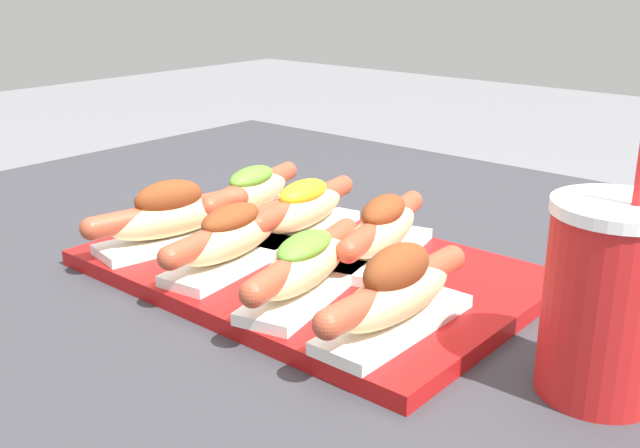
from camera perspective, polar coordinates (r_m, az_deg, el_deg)
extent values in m
cube|color=#B71414|center=(0.84, -0.88, -3.48)|extent=(0.49, 0.32, 0.02)
cube|color=white|center=(0.91, -11.25, -1.21)|extent=(0.09, 0.18, 0.01)
ellipsoid|color=#E5C184|center=(0.90, -11.36, 0.47)|extent=(0.08, 0.16, 0.04)
cylinder|color=#AD472D|center=(0.90, -11.39, 0.90)|extent=(0.06, 0.19, 0.03)
sphere|color=#AD472D|center=(0.86, -17.03, -0.35)|extent=(0.03, 0.03, 0.03)
sphere|color=#AD472D|center=(0.94, -6.24, 2.04)|extent=(0.03, 0.03, 0.03)
ellipsoid|color=brown|center=(0.89, -11.46, 2.00)|extent=(0.06, 0.09, 0.04)
cube|color=white|center=(0.83, -6.69, -2.80)|extent=(0.08, 0.18, 0.01)
ellipsoid|color=#E5C184|center=(0.82, -6.76, -0.99)|extent=(0.07, 0.16, 0.04)
cylinder|color=#AD472D|center=(0.82, -6.78, -0.52)|extent=(0.05, 0.19, 0.03)
sphere|color=#AD472D|center=(0.75, -11.36, -2.55)|extent=(0.03, 0.03, 0.03)
sphere|color=#AD472D|center=(0.89, -2.92, 1.19)|extent=(0.03, 0.03, 0.03)
ellipsoid|color=brown|center=(0.82, -6.82, 0.45)|extent=(0.05, 0.09, 0.03)
cube|color=white|center=(0.75, -1.16, -5.13)|extent=(0.10, 0.19, 0.01)
ellipsoid|color=#E5C184|center=(0.74, -1.18, -3.15)|extent=(0.08, 0.16, 0.04)
cylinder|color=#AD472D|center=(0.74, -1.18, -2.63)|extent=(0.07, 0.19, 0.03)
sphere|color=#AD472D|center=(0.66, -5.14, -5.32)|extent=(0.03, 0.03, 0.03)
sphere|color=#AD472D|center=(0.82, 2.01, -0.45)|extent=(0.03, 0.03, 0.03)
ellipsoid|color=#5B992D|center=(0.73, -1.19, -1.67)|extent=(0.06, 0.09, 0.02)
cube|color=white|center=(0.69, 5.72, -7.55)|extent=(0.06, 0.18, 0.01)
ellipsoid|color=#E5C184|center=(0.68, 5.79, -5.43)|extent=(0.05, 0.16, 0.04)
cylinder|color=#AD472D|center=(0.67, 5.81, -4.87)|extent=(0.03, 0.19, 0.03)
sphere|color=#AD472D|center=(0.61, 0.57, -7.67)|extent=(0.03, 0.03, 0.03)
sphere|color=#AD472D|center=(0.75, 10.01, -2.58)|extent=(0.03, 0.03, 0.03)
ellipsoid|color=brown|center=(0.67, 5.87, -3.40)|extent=(0.04, 0.09, 0.04)
cube|color=white|center=(0.99, -5.17, 0.85)|extent=(0.10, 0.19, 0.01)
ellipsoid|color=#E5C184|center=(0.98, -5.22, 2.40)|extent=(0.08, 0.16, 0.04)
cylinder|color=#AD472D|center=(0.98, -5.23, 2.80)|extent=(0.07, 0.19, 0.03)
sphere|color=#AD472D|center=(0.91, -8.46, 1.29)|extent=(0.03, 0.03, 0.03)
sphere|color=#AD472D|center=(1.06, -2.46, 4.07)|extent=(0.03, 0.03, 0.03)
ellipsoid|color=#5B992D|center=(0.98, -5.25, 3.59)|extent=(0.06, 0.09, 0.03)
cube|color=white|center=(0.92, -1.26, -0.50)|extent=(0.09, 0.18, 0.01)
ellipsoid|color=#E5C184|center=(0.91, -1.27, 1.16)|extent=(0.07, 0.16, 0.04)
cylinder|color=#AD472D|center=(0.91, -1.28, 1.59)|extent=(0.05, 0.19, 0.03)
sphere|color=#AD472D|center=(0.84, -4.87, -0.07)|extent=(0.03, 0.03, 0.03)
sphere|color=#AD472D|center=(0.99, 1.77, 2.98)|extent=(0.03, 0.03, 0.03)
ellipsoid|color=yellow|center=(0.91, -1.28, 2.47)|extent=(0.05, 0.09, 0.03)
cube|color=white|center=(0.85, 4.77, -2.21)|extent=(0.10, 0.19, 0.01)
ellipsoid|color=#E5C184|center=(0.84, 4.82, -0.43)|extent=(0.08, 0.16, 0.04)
cylinder|color=#AD472D|center=(0.84, 4.84, 0.03)|extent=(0.07, 0.19, 0.03)
sphere|color=#AD472D|center=(0.76, 2.14, -2.07)|extent=(0.03, 0.03, 0.03)
sphere|color=#AD472D|center=(0.93, 7.04, 1.74)|extent=(0.03, 0.03, 0.03)
ellipsoid|color=brown|center=(0.84, 4.87, 1.04)|extent=(0.06, 0.09, 0.03)
cylinder|color=silver|center=(1.09, -12.15, 1.48)|extent=(0.06, 0.06, 0.03)
cylinder|color=red|center=(1.08, -12.18, 1.91)|extent=(0.05, 0.05, 0.01)
cylinder|color=red|center=(0.64, 20.96, -5.89)|extent=(0.10, 0.10, 0.15)
cylinder|color=white|center=(0.61, 21.85, 1.13)|extent=(0.10, 0.10, 0.01)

